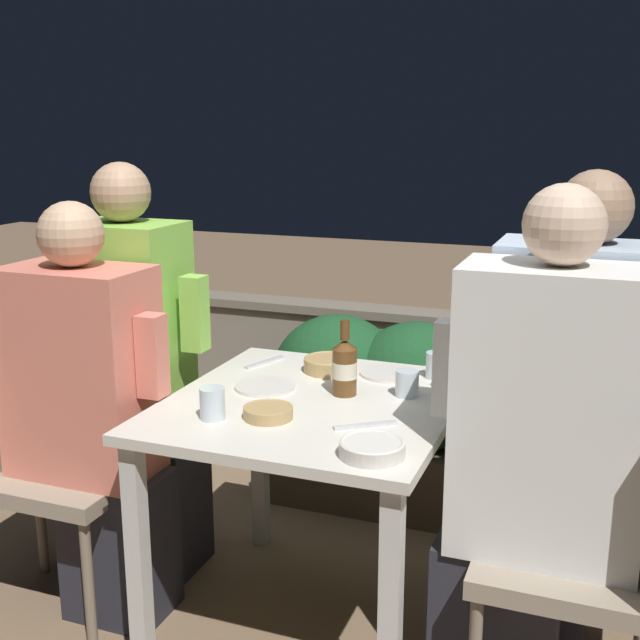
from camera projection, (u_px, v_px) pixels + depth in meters
ground_plane at (312, 622)px, 2.46m from camera, size 16.00×16.00×0.00m
parapet_wall at (429, 378)px, 3.75m from camera, size 9.00×0.18×0.65m
dining_table at (312, 434)px, 2.31m from camera, size 0.80×0.87×0.72m
planter_hedge at (417, 408)px, 3.10m from camera, size 1.19×0.47×0.76m
chair_left_near at (42, 441)px, 2.50m from camera, size 0.45×0.44×0.87m
person_coral_top at (93, 415)px, 2.40m from camera, size 0.50×0.26×1.28m
chair_left_far at (93, 411)px, 2.76m from camera, size 0.45×0.44×0.87m
person_green_blouse at (138, 370)px, 2.65m from camera, size 0.47×0.26×1.38m
chair_right_near at (613, 533)px, 1.93m from camera, size 0.45×0.44×0.87m
person_white_polo at (535, 462)px, 1.97m from camera, size 0.51×0.26×1.36m
chair_right_far at (637, 489)px, 2.17m from camera, size 0.45×0.44×0.87m
person_blue_shirt at (567, 424)px, 2.20m from camera, size 0.52×0.26×1.38m
beer_bottle at (345, 366)px, 2.32m from camera, size 0.07×0.07×0.22m
plate_0 at (265, 387)px, 2.39m from camera, size 0.18×0.18×0.01m
plate_1 at (389, 373)px, 2.51m from camera, size 0.18×0.18×0.01m
bowl_0 at (329, 364)px, 2.54m from camera, size 0.16×0.16×0.05m
bowl_1 at (268, 411)px, 2.14m from camera, size 0.13×0.13×0.03m
bowl_2 at (372, 447)px, 1.90m from camera, size 0.16×0.16×0.04m
glass_cup_0 at (407, 383)px, 2.31m from camera, size 0.07×0.07×0.08m
glass_cup_1 at (436, 365)px, 2.48m from camera, size 0.07×0.07×0.08m
glass_cup_2 at (212, 403)px, 2.13m from camera, size 0.07×0.07×0.09m
fork_0 at (365, 425)px, 2.08m from camera, size 0.15×0.11×0.01m
fork_1 at (265, 362)px, 2.64m from camera, size 0.08×0.17×0.01m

